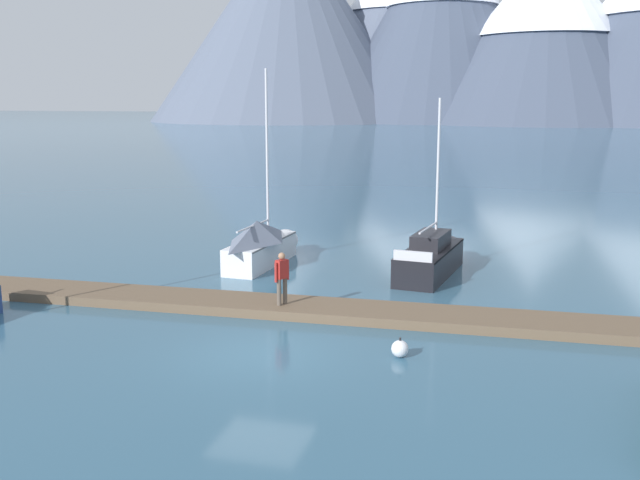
{
  "coord_description": "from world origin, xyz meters",
  "views": [
    {
      "loc": [
        6.43,
        -17.45,
        6.72
      ],
      "look_at": [
        0.0,
        6.0,
        2.0
      ],
      "focal_mm": 40.9,
      "sensor_mm": 36.0,
      "label": 1
    }
  ],
  "objects_px": {
    "sailboat_mid_dock_port": "(433,256)",
    "sailboat_second_berth": "(263,243)",
    "mooring_buoy_channel_marker": "(400,349)",
    "person_on_dock": "(282,275)"
  },
  "relations": [
    {
      "from": "sailboat_second_berth",
      "to": "mooring_buoy_channel_marker",
      "type": "height_order",
      "value": "sailboat_second_berth"
    },
    {
      "from": "sailboat_second_berth",
      "to": "sailboat_mid_dock_port",
      "type": "height_order",
      "value": "sailboat_second_berth"
    },
    {
      "from": "person_on_dock",
      "to": "sailboat_mid_dock_port",
      "type": "bearing_deg",
      "value": 60.35
    },
    {
      "from": "sailboat_mid_dock_port",
      "to": "mooring_buoy_channel_marker",
      "type": "xyz_separation_m",
      "value": [
        0.29,
        -9.89,
        -0.44
      ]
    },
    {
      "from": "sailboat_mid_dock_port",
      "to": "mooring_buoy_channel_marker",
      "type": "height_order",
      "value": "sailboat_mid_dock_port"
    },
    {
      "from": "sailboat_second_berth",
      "to": "mooring_buoy_channel_marker",
      "type": "distance_m",
      "value": 11.94
    },
    {
      "from": "sailboat_second_berth",
      "to": "mooring_buoy_channel_marker",
      "type": "bearing_deg",
      "value": -52.65
    },
    {
      "from": "sailboat_mid_dock_port",
      "to": "person_on_dock",
      "type": "bearing_deg",
      "value": -119.65
    },
    {
      "from": "sailboat_mid_dock_port",
      "to": "sailboat_second_berth",
      "type": "bearing_deg",
      "value": -176.57
    },
    {
      "from": "mooring_buoy_channel_marker",
      "to": "sailboat_mid_dock_port",
      "type": "bearing_deg",
      "value": 91.66
    }
  ]
}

